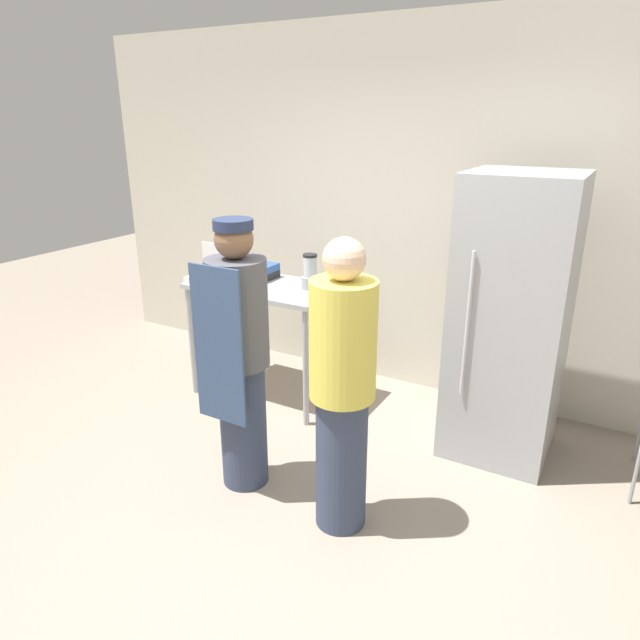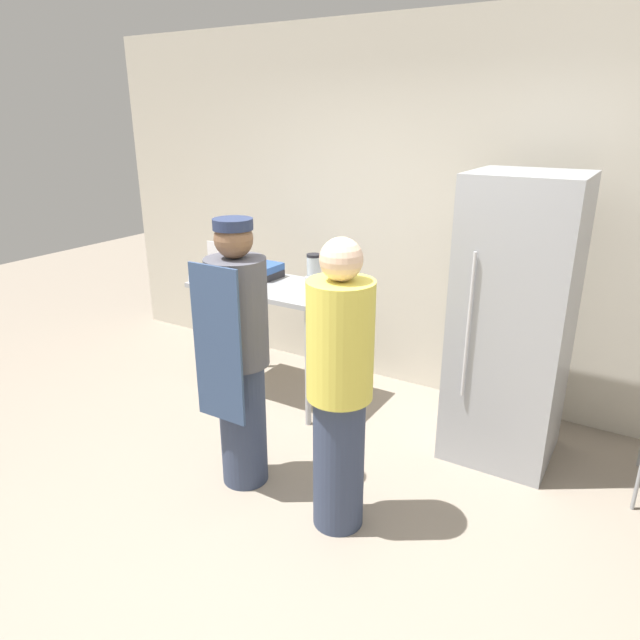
# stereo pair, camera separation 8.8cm
# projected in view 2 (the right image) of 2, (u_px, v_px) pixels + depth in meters

# --- Properties ---
(ground_plane) EXTENTS (14.00, 14.00, 0.00)m
(ground_plane) POSITION_uv_depth(u_px,v_px,m) (284.00, 538.00, 3.05)
(ground_plane) COLOR gray
(back_wall) EXTENTS (6.40, 0.12, 2.82)m
(back_wall) POSITION_uv_depth(u_px,v_px,m) (442.00, 216.00, 4.31)
(back_wall) COLOR beige
(back_wall) RESTS_ON ground_plane
(refrigerator) EXTENTS (0.66, 0.68, 1.83)m
(refrigerator) POSITION_uv_depth(u_px,v_px,m) (513.00, 323.00, 3.55)
(refrigerator) COLOR #9EA0A5
(refrigerator) RESTS_ON ground_plane
(prep_counter) EXTENTS (1.13, 0.62, 0.92)m
(prep_counter) POSITION_uv_depth(u_px,v_px,m) (269.00, 298.00, 4.37)
(prep_counter) COLOR #9EA0A5
(prep_counter) RESTS_ON ground_plane
(donut_box) EXTENTS (0.25, 0.24, 0.28)m
(donut_box) POSITION_uv_depth(u_px,v_px,m) (212.00, 275.00, 4.39)
(donut_box) COLOR white
(donut_box) RESTS_ON prep_counter
(blender_pitcher) EXTENTS (0.13, 0.13, 0.26)m
(blender_pitcher) POSITION_uv_depth(u_px,v_px,m) (314.00, 273.00, 4.18)
(blender_pitcher) COLOR #99999E
(blender_pitcher) RESTS_ON prep_counter
(binder_stack) EXTENTS (0.32, 0.25, 0.11)m
(binder_stack) POSITION_uv_depth(u_px,v_px,m) (261.00, 270.00, 4.50)
(binder_stack) COLOR #232328
(binder_stack) RESTS_ON prep_counter
(person_baker) EXTENTS (0.34, 0.36, 1.62)m
(person_baker) POSITION_uv_depth(u_px,v_px,m) (239.00, 354.00, 3.26)
(person_baker) COLOR #333D56
(person_baker) RESTS_ON ground_plane
(person_customer) EXTENTS (0.34, 0.34, 1.60)m
(person_customer) POSITION_uv_depth(u_px,v_px,m) (340.00, 389.00, 2.90)
(person_customer) COLOR #333D56
(person_customer) RESTS_ON ground_plane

